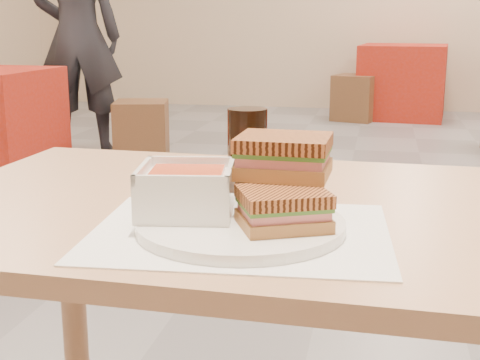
% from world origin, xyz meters
% --- Properties ---
extents(main_table, '(1.22, 0.73, 0.75)m').
position_xyz_m(main_table, '(0.07, -1.86, 0.64)').
color(main_table, '#AB7951').
rests_on(main_table, ground).
extents(tray_liner, '(0.42, 0.34, 0.00)m').
position_xyz_m(tray_liner, '(0.01, -2.01, 0.75)').
color(tray_liner, white).
rests_on(tray_liner, main_table).
extents(plate, '(0.28, 0.28, 0.02)m').
position_xyz_m(plate, '(0.01, -2.01, 0.76)').
color(plate, white).
rests_on(plate, tray_liner).
extents(soup_bowl, '(0.15, 0.15, 0.07)m').
position_xyz_m(soup_bowl, '(-0.07, -1.99, 0.80)').
color(soup_bowl, white).
rests_on(soup_bowl, plate).
extents(panini_lower, '(0.14, 0.13, 0.05)m').
position_xyz_m(panini_lower, '(0.07, -2.03, 0.79)').
color(panini_lower, olive).
rests_on(panini_lower, plate).
extents(panini_upper, '(0.13, 0.11, 0.06)m').
position_xyz_m(panini_upper, '(0.06, -1.95, 0.85)').
color(panini_upper, olive).
rests_on(panini_upper, panini_lower).
extents(cola_glass, '(0.06, 0.06, 0.14)m').
position_xyz_m(cola_glass, '(-0.02, -1.80, 0.82)').
color(cola_glass, black).
rests_on(cola_glass, main_table).
extents(bg_table_2, '(0.94, 0.94, 0.76)m').
position_xyz_m(bg_table_2, '(0.40, 4.42, 0.38)').
color(bg_table_2, '#9E1909').
rests_on(bg_table_2, ground).
extents(bg_chair_0r, '(0.46, 0.46, 0.43)m').
position_xyz_m(bg_chair_0r, '(-1.55, 1.84, 0.21)').
color(bg_chair_0r, brown).
rests_on(bg_chair_0r, ground).
extents(bg_chair_2l, '(0.51, 0.51, 0.46)m').
position_xyz_m(bg_chair_2l, '(-0.07, 4.12, 0.23)').
color(bg_chair_2l, brown).
rests_on(bg_chair_2l, ground).
extents(patron_a, '(0.75, 0.60, 1.78)m').
position_xyz_m(patron_a, '(-2.09, 1.99, 0.89)').
color(patron_a, black).
rests_on(patron_a, ground).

